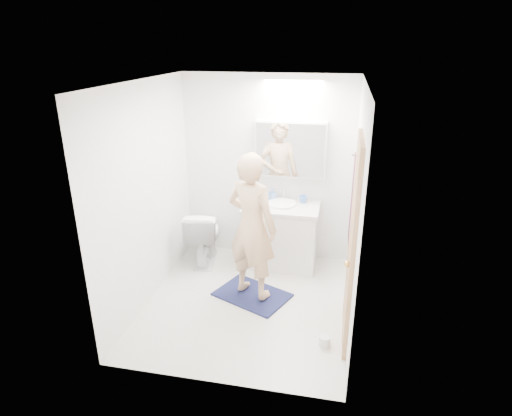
% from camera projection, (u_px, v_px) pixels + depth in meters
% --- Properties ---
extents(floor, '(2.50, 2.50, 0.00)m').
position_uv_depth(floor, '(247.00, 302.00, 4.85)').
color(floor, silver).
rests_on(floor, ground).
extents(ceiling, '(2.50, 2.50, 0.00)m').
position_uv_depth(ceiling, '(245.00, 82.00, 3.98)').
color(ceiling, white).
rests_on(ceiling, floor).
extents(wall_back, '(2.50, 0.00, 2.50)m').
position_uv_depth(wall_back, '(268.00, 169.00, 5.56)').
color(wall_back, white).
rests_on(wall_back, floor).
extents(wall_front, '(2.50, 0.00, 2.50)m').
position_uv_depth(wall_front, '(211.00, 259.00, 3.28)').
color(wall_front, white).
rests_on(wall_front, floor).
extents(wall_left, '(0.00, 2.50, 2.50)m').
position_uv_depth(wall_left, '(147.00, 196.00, 4.62)').
color(wall_left, white).
rests_on(wall_left, floor).
extents(wall_right, '(0.00, 2.50, 2.50)m').
position_uv_depth(wall_right, '(356.00, 211.00, 4.21)').
color(wall_right, white).
rests_on(wall_right, floor).
extents(vanity_cabinet, '(0.90, 0.55, 0.78)m').
position_uv_depth(vanity_cabinet, '(281.00, 237.00, 5.55)').
color(vanity_cabinet, white).
rests_on(vanity_cabinet, floor).
extents(countertop, '(0.95, 0.58, 0.04)m').
position_uv_depth(countertop, '(281.00, 207.00, 5.40)').
color(countertop, silver).
rests_on(countertop, vanity_cabinet).
extents(sink_basin, '(0.36, 0.36, 0.03)m').
position_uv_depth(sink_basin, '(282.00, 204.00, 5.41)').
color(sink_basin, white).
rests_on(sink_basin, countertop).
extents(faucet, '(0.02, 0.02, 0.16)m').
position_uv_depth(faucet, '(284.00, 194.00, 5.56)').
color(faucet, '#B7B7BC').
rests_on(faucet, countertop).
extents(medicine_cabinet, '(0.88, 0.14, 0.70)m').
position_uv_depth(medicine_cabinet, '(291.00, 149.00, 5.32)').
color(medicine_cabinet, white).
rests_on(medicine_cabinet, wall_back).
extents(mirror_panel, '(0.84, 0.01, 0.66)m').
position_uv_depth(mirror_panel, '(290.00, 151.00, 5.25)').
color(mirror_panel, silver).
rests_on(mirror_panel, medicine_cabinet).
extents(toilet, '(0.51, 0.77, 0.74)m').
position_uv_depth(toilet, '(204.00, 235.00, 5.64)').
color(toilet, white).
rests_on(toilet, floor).
extents(bath_rug, '(0.95, 0.83, 0.02)m').
position_uv_depth(bath_rug, '(252.00, 295.00, 4.97)').
color(bath_rug, '#152243').
rests_on(bath_rug, floor).
extents(person, '(0.71, 0.61, 1.66)m').
position_uv_depth(person, '(252.00, 226.00, 4.66)').
color(person, tan).
rests_on(person, bath_rug).
extents(door, '(0.04, 0.80, 2.00)m').
position_uv_depth(door, '(352.00, 244.00, 3.97)').
color(door, tan).
rests_on(door, wall_right).
extents(door_knob, '(0.06, 0.06, 0.06)m').
position_uv_depth(door_knob, '(347.00, 264.00, 3.72)').
color(door_knob, gold).
rests_on(door_knob, door).
extents(towel, '(0.02, 0.42, 1.00)m').
position_uv_depth(towel, '(352.00, 201.00, 4.76)').
color(towel, '#111B37').
rests_on(towel, wall_right).
extents(towel_hook, '(0.07, 0.02, 0.02)m').
position_uv_depth(towel_hook, '(355.00, 155.00, 4.57)').
color(towel_hook, silver).
rests_on(towel_hook, wall_right).
extents(soap_bottle_a, '(0.09, 0.09, 0.21)m').
position_uv_depth(soap_bottle_a, '(259.00, 192.00, 5.55)').
color(soap_bottle_a, tan).
rests_on(soap_bottle_a, countertop).
extents(soap_bottle_b, '(0.10, 0.10, 0.16)m').
position_uv_depth(soap_bottle_b, '(272.00, 194.00, 5.55)').
color(soap_bottle_b, '#5D81C8').
rests_on(soap_bottle_b, countertop).
extents(toothbrush_cup, '(0.12, 0.12, 0.09)m').
position_uv_depth(toothbrush_cup, '(303.00, 199.00, 5.47)').
color(toothbrush_cup, '#467AD2').
rests_on(toothbrush_cup, countertop).
extents(toilet_paper_roll, '(0.11, 0.11, 0.10)m').
position_uv_depth(toilet_paper_roll, '(324.00, 341.00, 4.15)').
color(toilet_paper_roll, silver).
rests_on(toilet_paper_roll, floor).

